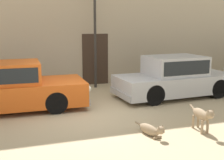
# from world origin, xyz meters

# --- Properties ---
(ground_plane) EXTENTS (80.00, 80.00, 0.00)m
(ground_plane) POSITION_xyz_m (0.00, 0.00, 0.00)
(ground_plane) COLOR tan
(parked_sedan_nearest) EXTENTS (4.83, 1.84, 1.43)m
(parked_sedan_nearest) POSITION_xyz_m (-2.20, 1.14, 0.71)
(parked_sedan_nearest) COLOR #D15619
(parked_sedan_nearest) RESTS_ON ground_plane
(parked_sedan_second) EXTENTS (4.38, 1.92, 1.42)m
(parked_sedan_second) POSITION_xyz_m (3.41, 1.07, 0.70)
(parked_sedan_second) COLOR #B2B5BA
(parked_sedan_second) RESTS_ON ground_plane
(apartment_block) EXTENTS (15.64, 6.44, 7.05)m
(apartment_block) POSITION_xyz_m (3.70, 7.23, 3.52)
(apartment_block) COLOR tan
(apartment_block) RESTS_ON ground_plane
(stray_dog_spotted) EXTENTS (0.36, 1.03, 0.35)m
(stray_dog_spotted) POSITION_xyz_m (1.00, -2.07, 0.14)
(stray_dog_spotted) COLOR #997F60
(stray_dog_spotted) RESTS_ON ground_plane
(stray_dog_tan) EXTENTS (0.25, 1.07, 0.66)m
(stray_dog_tan) POSITION_xyz_m (2.25, -2.22, 0.41)
(stray_dog_tan) COLOR #997F60
(stray_dog_tan) RESTS_ON ground_plane
(street_lamp) EXTENTS (0.22, 0.22, 3.82)m
(street_lamp) POSITION_xyz_m (1.19, 3.40, 2.45)
(street_lamp) COLOR #2D2B28
(street_lamp) RESTS_ON ground_plane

